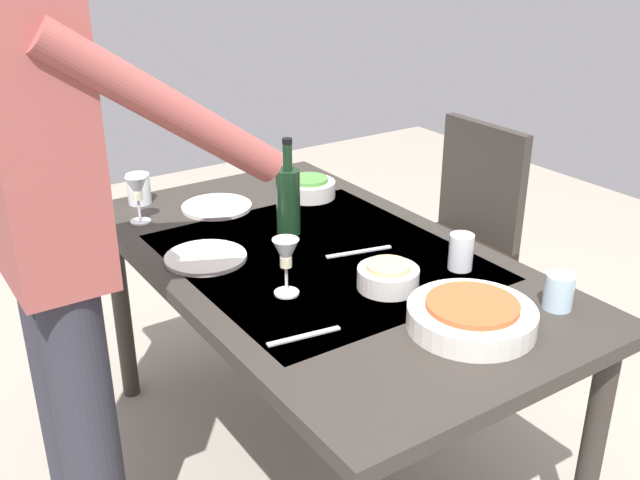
# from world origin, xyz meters

# --- Properties ---
(ground_plane) EXTENTS (6.00, 6.00, 0.00)m
(ground_plane) POSITION_xyz_m (0.00, 0.00, 0.00)
(ground_plane) COLOR #9E9384
(dining_table) EXTENTS (1.54, 0.88, 0.73)m
(dining_table) POSITION_xyz_m (0.00, 0.00, 0.66)
(dining_table) COLOR #332D28
(dining_table) RESTS_ON ground_plane
(chair_near) EXTENTS (0.40, 0.40, 0.91)m
(chair_near) POSITION_xyz_m (0.28, -0.82, 0.53)
(chair_near) COLOR black
(chair_near) RESTS_ON ground_plane
(person_server) EXTENTS (0.42, 0.61, 1.69)m
(person_server) POSITION_xyz_m (0.01, 0.70, 0.96)
(person_server) COLOR #2D2D38
(person_server) RESTS_ON ground_plane
(wine_bottle) EXTENTS (0.07, 0.07, 0.30)m
(wine_bottle) POSITION_xyz_m (0.19, -0.01, 0.84)
(wine_bottle) COLOR black
(wine_bottle) RESTS_ON dining_table
(wine_glass_left) EXTENTS (0.07, 0.07, 0.15)m
(wine_glass_left) POSITION_xyz_m (-0.14, 0.20, 0.84)
(wine_glass_left) COLOR white
(wine_glass_left) RESTS_ON dining_table
(wine_glass_right) EXTENTS (0.07, 0.07, 0.15)m
(wine_glass_right) POSITION_xyz_m (0.52, 0.33, 0.84)
(wine_glass_right) COLOR white
(wine_glass_right) RESTS_ON dining_table
(water_cup_near_left) EXTENTS (0.07, 0.07, 0.10)m
(water_cup_near_left) POSITION_xyz_m (-0.28, -0.27, 0.78)
(water_cup_near_left) COLOR silver
(water_cup_near_left) RESTS_ON dining_table
(water_cup_near_right) EXTENTS (0.07, 0.07, 0.09)m
(water_cup_near_right) POSITION_xyz_m (-0.57, -0.32, 0.78)
(water_cup_near_right) COLOR silver
(water_cup_near_right) RESTS_ON dining_table
(water_cup_far_left) EXTENTS (0.08, 0.08, 0.10)m
(water_cup_far_left) POSITION_xyz_m (0.69, 0.27, 0.78)
(water_cup_far_left) COLOR silver
(water_cup_far_left) RESTS_ON dining_table
(serving_bowl_pasta) EXTENTS (0.30, 0.30, 0.07)m
(serving_bowl_pasta) POSITION_xyz_m (-0.52, -0.07, 0.77)
(serving_bowl_pasta) COLOR silver
(serving_bowl_pasta) RESTS_ON dining_table
(side_bowl_salad) EXTENTS (0.18, 0.18, 0.07)m
(side_bowl_salad) POSITION_xyz_m (0.42, -0.24, 0.77)
(side_bowl_salad) COLOR silver
(side_bowl_salad) RESTS_ON dining_table
(side_bowl_bread) EXTENTS (0.16, 0.16, 0.07)m
(side_bowl_bread) POSITION_xyz_m (-0.26, -0.04, 0.77)
(side_bowl_bread) COLOR silver
(side_bowl_bread) RESTS_ON dining_table
(dinner_plate_near) EXTENTS (0.23, 0.23, 0.01)m
(dinner_plate_near) POSITION_xyz_m (0.50, 0.08, 0.74)
(dinner_plate_near) COLOR silver
(dinner_plate_near) RESTS_ON dining_table
(dinner_plate_far) EXTENTS (0.23, 0.23, 0.01)m
(dinner_plate_far) POSITION_xyz_m (0.16, 0.28, 0.74)
(dinner_plate_far) COLOR silver
(dinner_plate_far) RESTS_ON dining_table
(table_knife) EXTENTS (0.06, 0.20, 0.00)m
(table_knife) POSITION_xyz_m (-0.04, -0.11, 0.74)
(table_knife) COLOR silver
(table_knife) RESTS_ON dining_table
(table_fork) EXTENTS (0.04, 0.18, 0.00)m
(table_fork) POSITION_xyz_m (-0.34, 0.27, 0.74)
(table_fork) COLOR silver
(table_fork) RESTS_ON dining_table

